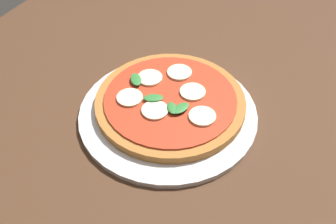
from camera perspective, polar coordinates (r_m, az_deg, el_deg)
The scene contains 3 objects.
dining_table at distance 0.99m, azimuth 2.01°, elevation -0.56°, with size 1.23×1.15×0.76m.
serving_tray at distance 0.85m, azimuth 0.00°, elevation -0.19°, with size 0.37×0.37×0.01m, color silver.
pizza at distance 0.85m, azimuth 0.30°, elevation 1.49°, with size 0.32×0.32×0.03m.
Camera 1 is at (0.63, 0.30, 1.37)m, focal length 43.53 mm.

